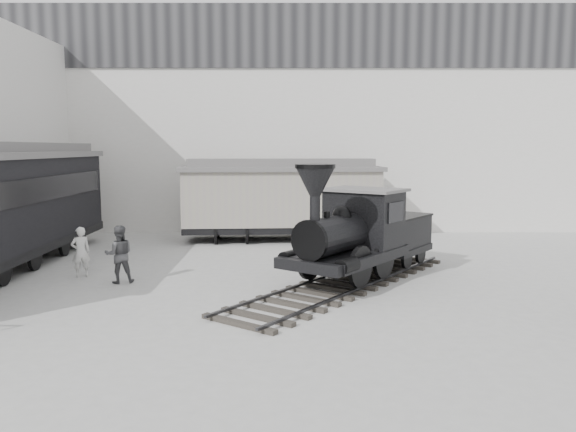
{
  "coord_description": "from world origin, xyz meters",
  "views": [
    {
      "loc": [
        -0.31,
        -13.85,
        4.19
      ],
      "look_at": [
        -0.3,
        4.08,
        2.0
      ],
      "focal_mm": 35.0,
      "sensor_mm": 36.0,
      "label": 1
    }
  ],
  "objects_px": {
    "visitor_b": "(119,254)",
    "visitor_a": "(81,252)",
    "locomotive": "(358,239)",
    "boxcar": "(281,198)"
  },
  "relations": [
    {
      "from": "locomotive",
      "to": "visitor_a",
      "type": "bearing_deg",
      "value": -146.93
    },
    {
      "from": "locomotive",
      "to": "visitor_a",
      "type": "distance_m",
      "value": 8.96
    },
    {
      "from": "boxcar",
      "to": "visitor_a",
      "type": "distance_m",
      "value": 9.83
    },
    {
      "from": "boxcar",
      "to": "locomotive",
      "type": "bearing_deg",
      "value": -76.08
    },
    {
      "from": "boxcar",
      "to": "visitor_b",
      "type": "xyz_separation_m",
      "value": [
        -4.95,
        -8.15,
        -1.04
      ]
    },
    {
      "from": "boxcar",
      "to": "visitor_b",
      "type": "relative_size",
      "value": 5.1
    },
    {
      "from": "boxcar",
      "to": "visitor_a",
      "type": "bearing_deg",
      "value": -134.92
    },
    {
      "from": "locomotive",
      "to": "visitor_a",
      "type": "height_order",
      "value": "locomotive"
    },
    {
      "from": "locomotive",
      "to": "visitor_a",
      "type": "relative_size",
      "value": 5.83
    },
    {
      "from": "visitor_b",
      "to": "visitor_a",
      "type": "bearing_deg",
      "value": -46.82
    }
  ]
}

